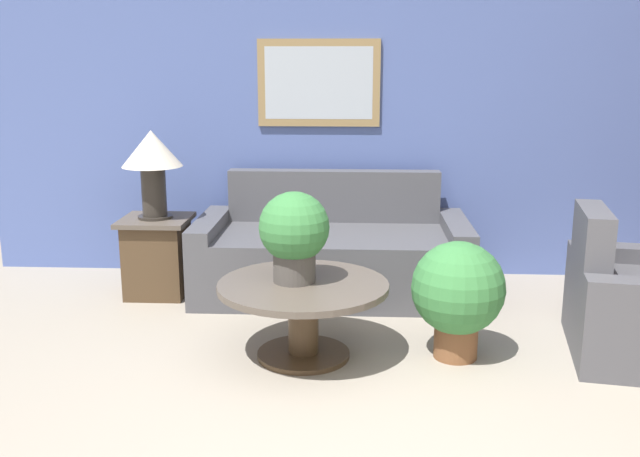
{
  "coord_description": "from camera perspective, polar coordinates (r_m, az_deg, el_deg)",
  "views": [
    {
      "loc": [
        -0.17,
        -2.76,
        1.77
      ],
      "look_at": [
        -0.42,
        2.01,
        0.64
      ],
      "focal_mm": 40.0,
      "sensor_mm": 36.0,
      "label": 1
    }
  ],
  "objects": [
    {
      "name": "potted_plant_on_table",
      "position": [
        4.23,
        -2.08,
        -0.31
      ],
      "size": [
        0.42,
        0.42,
        0.55
      ],
      "color": "#4C4742",
      "rests_on": "coffee_table"
    },
    {
      "name": "table_lamp",
      "position": [
        5.47,
        -13.29,
        5.53
      ],
      "size": [
        0.45,
        0.45,
        0.66
      ],
      "color": "#2D2823",
      "rests_on": "side_table"
    },
    {
      "name": "coffee_table",
      "position": [
        4.32,
        -1.35,
        -6.02
      ],
      "size": [
        1.03,
        1.03,
        0.47
      ],
      "color": "#4C3823",
      "rests_on": "ground_plane"
    },
    {
      "name": "couch_main",
      "position": [
        5.52,
        0.97,
        -2.16
      ],
      "size": [
        2.07,
        1.0,
        0.91
      ],
      "color": "#4C4C51",
      "rests_on": "ground_plane"
    },
    {
      "name": "side_table",
      "position": [
        5.62,
        -12.88,
        -2.13
      ],
      "size": [
        0.52,
        0.52,
        0.61
      ],
      "color": "#4C3823",
      "rests_on": "ground_plane"
    },
    {
      "name": "wall_back",
      "position": [
        5.93,
        4.55,
        8.77
      ],
      "size": [
        6.56,
        0.09,
        2.6
      ],
      "color": "#5166A8",
      "rests_on": "ground_plane"
    },
    {
      "name": "potted_plant_floor",
      "position": [
        4.36,
        10.97,
        -5.03
      ],
      "size": [
        0.56,
        0.56,
        0.72
      ],
      "color": "brown",
      "rests_on": "ground_plane"
    }
  ]
}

